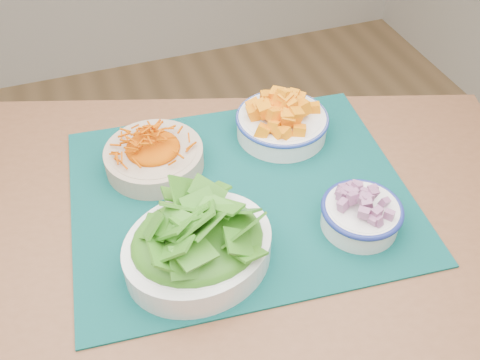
# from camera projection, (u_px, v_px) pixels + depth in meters

# --- Properties ---
(table) EXTENTS (1.25, 1.02, 0.75)m
(table) POSITION_uv_depth(u_px,v_px,m) (226.00, 267.00, 0.96)
(table) COLOR brown
(table) RESTS_ON ground
(placemat) EXTENTS (0.62, 0.53, 0.00)m
(placemat) POSITION_uv_depth(u_px,v_px,m) (240.00, 193.00, 0.94)
(placemat) COLOR #03302F
(placemat) RESTS_ON table
(carrot_bowl) EXTENTS (0.23, 0.23, 0.07)m
(carrot_bowl) POSITION_uv_depth(u_px,v_px,m) (154.00, 153.00, 0.96)
(carrot_bowl) COLOR #C5AD92
(carrot_bowl) RESTS_ON placemat
(squash_bowl) EXTENTS (0.19, 0.19, 0.08)m
(squash_bowl) POSITION_uv_depth(u_px,v_px,m) (282.00, 118.00, 1.02)
(squash_bowl) COLOR white
(squash_bowl) RESTS_ON placemat
(lettuce_bowl) EXTENTS (0.27, 0.25, 0.10)m
(lettuce_bowl) POSITION_uv_depth(u_px,v_px,m) (198.00, 241.00, 0.80)
(lettuce_bowl) COLOR white
(lettuce_bowl) RESTS_ON placemat
(onion_bowl) EXTENTS (0.16, 0.16, 0.07)m
(onion_bowl) POSITION_uv_depth(u_px,v_px,m) (362.00, 211.00, 0.86)
(onion_bowl) COLOR white
(onion_bowl) RESTS_ON placemat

